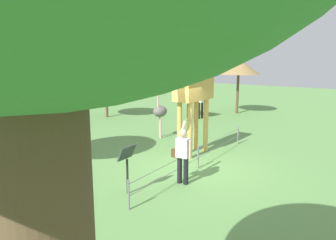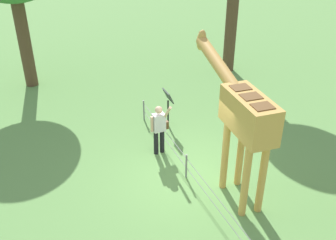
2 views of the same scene
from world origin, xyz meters
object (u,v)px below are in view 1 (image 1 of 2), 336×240
(ostrich, at_px, (160,111))
(info_sign, at_px, (127,159))
(visitor, at_px, (183,153))
(shade_hut_far, at_px, (239,67))
(giraffe, at_px, (188,92))
(zebra, at_px, (194,98))
(shade_hut_near, at_px, (105,71))

(ostrich, xyz_separation_m, info_sign, (5.40, 2.65, -0.23))
(visitor, relative_size, shade_hut_far, 0.52)
(giraffe, relative_size, ostrich, 1.77)
(zebra, relative_size, info_sign, 1.38)
(visitor, height_order, shade_hut_near, shade_hut_near)
(giraffe, distance_m, shade_hut_near, 8.69)
(zebra, bearing_deg, info_sign, 19.43)
(ostrich, relative_size, info_sign, 1.70)
(giraffe, distance_m, zebra, 7.56)
(giraffe, xyz_separation_m, shade_hut_near, (-3.99, -7.72, 0.36))
(zebra, bearing_deg, giraffe, 26.71)
(shade_hut_far, relative_size, info_sign, 2.56)
(info_sign, bearing_deg, ostrich, -153.90)
(giraffe, bearing_deg, shade_hut_near, -117.33)
(shade_hut_far, bearing_deg, giraffe, 10.62)
(ostrich, height_order, info_sign, ostrich)
(shade_hut_far, bearing_deg, shade_hut_near, -48.14)
(giraffe, relative_size, visitor, 2.29)
(shade_hut_near, bearing_deg, shade_hut_far, 131.86)
(giraffe, relative_size, shade_hut_far, 1.18)
(giraffe, relative_size, shade_hut_near, 1.26)
(zebra, xyz_separation_m, info_sign, (10.44, 3.68, -0.21))
(giraffe, distance_m, info_sign, 4.02)
(visitor, xyz_separation_m, zebra, (-9.04, -4.54, 0.26))
(zebra, distance_m, shade_hut_far, 3.56)
(info_sign, bearing_deg, zebra, -160.57)
(shade_hut_far, height_order, info_sign, shade_hut_far)
(shade_hut_near, bearing_deg, zebra, 121.66)
(giraffe, bearing_deg, shade_hut_far, -169.38)
(giraffe, height_order, zebra, giraffe)
(shade_hut_far, xyz_separation_m, info_sign, (13.09, 2.07, -1.94))
(visitor, distance_m, zebra, 10.12)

